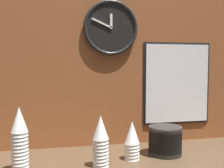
{
  "coord_description": "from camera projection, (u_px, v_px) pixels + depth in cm",
  "views": [
    {
      "loc": [
        -29.17,
        -128.68,
        45.71
      ],
      "look_at": [
        0.13,
        4.0,
        36.14
      ],
      "focal_mm": 45.0,
      "sensor_mm": 36.0,
      "label": 1
    }
  ],
  "objects": [
    {
      "name": "ground_plane",
      "position": [
        114.0,
        163.0,
        1.35
      ],
      "size": [
        160.0,
        56.0,
        4.0
      ],
      "primitive_type": "cube",
      "color": "#4C3826"
    },
    {
      "name": "wall_clock",
      "position": [
        111.0,
        28.0,
        1.54
      ],
      "size": [
        30.36,
        2.7,
        30.36
      ],
      "color": "black"
    },
    {
      "name": "menu_board",
      "position": [
        177.0,
        83.0,
        1.66
      ],
      "size": [
        41.4,
        1.32,
        48.07
      ],
      "color": "black"
    },
    {
      "name": "cup_stack_center_right",
      "position": [
        132.0,
        140.0,
        1.35
      ],
      "size": [
        7.26,
        7.26,
        18.53
      ],
      "color": "white",
      "rests_on": "ground_plane"
    },
    {
      "name": "cup_stack_center",
      "position": [
        101.0,
        141.0,
        1.25
      ],
      "size": [
        7.26,
        7.26,
        23.13
      ],
      "color": "white",
      "rests_on": "ground_plane"
    },
    {
      "name": "bowl_stack_right",
      "position": [
        165.0,
        140.0,
        1.42
      ],
      "size": [
        16.91,
        16.91,
        14.54
      ],
      "color": "black",
      "rests_on": "ground_plane"
    },
    {
      "name": "wall_tiled_back",
      "position": [
        103.0,
        52.0,
        1.57
      ],
      "size": [
        160.0,
        3.0,
        105.0
      ],
      "color": "brown",
      "rests_on": "ground_plane"
    },
    {
      "name": "cup_stack_left",
      "position": [
        20.0,
        139.0,
        1.19
      ],
      "size": [
        7.26,
        7.26,
        27.72
      ],
      "color": "white",
      "rests_on": "ground_plane"
    }
  ]
}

